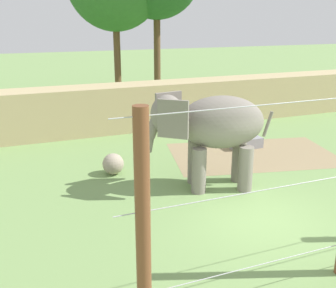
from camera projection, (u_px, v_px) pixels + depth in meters
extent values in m
plane|color=#759956|center=(260.00, 218.00, 11.22)|extent=(120.00, 120.00, 0.00)
cube|color=#937F5B|center=(253.00, 154.00, 16.45)|extent=(7.28, 5.31, 0.01)
cube|color=tan|center=(142.00, 106.00, 20.17)|extent=(36.00, 1.80, 2.24)
cylinder|color=gray|center=(199.00, 171.00, 12.69)|extent=(0.46, 0.46, 1.48)
cylinder|color=gray|center=(195.00, 162.00, 13.46)|extent=(0.46, 0.46, 1.48)
cylinder|color=gray|center=(245.00, 169.00, 12.84)|extent=(0.46, 0.46, 1.48)
cylinder|color=gray|center=(239.00, 160.00, 13.61)|extent=(0.46, 0.46, 1.48)
ellipsoid|color=gray|center=(221.00, 122.00, 12.71)|extent=(3.04, 2.17, 1.69)
ellipsoid|color=gray|center=(167.00, 114.00, 12.46)|extent=(1.32, 1.40, 1.22)
cube|color=gray|center=(173.00, 119.00, 11.87)|extent=(0.79, 0.70, 1.16)
cube|color=gray|center=(168.00, 110.00, 13.07)|extent=(0.95, 0.26, 1.16)
cylinder|color=gray|center=(153.00, 128.00, 12.54)|extent=(0.59, 0.47, 0.66)
cylinder|color=gray|center=(149.00, 143.00, 12.67)|extent=(0.43, 0.37, 0.62)
cylinder|color=gray|center=(146.00, 156.00, 12.79)|extent=(0.27, 0.27, 0.58)
cylinder|color=gray|center=(268.00, 124.00, 12.90)|extent=(0.34, 0.19, 0.84)
sphere|color=tan|center=(113.00, 164.00, 14.30)|extent=(0.76, 0.76, 0.76)
cylinder|color=brown|center=(143.00, 228.00, 6.62)|extent=(0.26, 0.26, 4.10)
cube|color=gray|center=(246.00, 143.00, 17.18)|extent=(1.41, 0.52, 0.44)
cylinder|color=brown|center=(157.00, 56.00, 26.82)|extent=(0.44, 0.44, 5.78)
cylinder|color=brown|center=(118.00, 62.00, 26.62)|extent=(0.44, 0.44, 5.08)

